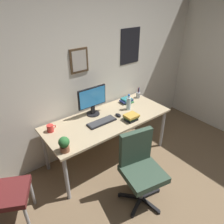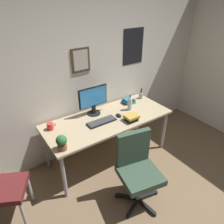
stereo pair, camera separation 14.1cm
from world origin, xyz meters
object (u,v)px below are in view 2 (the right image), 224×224
office_chair (137,166)px  potted_plant (62,142)px  keyboard (102,122)px  pen_cup (141,95)px  computer_mouse (119,115)px  book_stack_left (129,101)px  water_bottle (130,104)px  book_stack_right (131,117)px  coffee_mug_near (50,126)px  monitor (93,99)px

office_chair → potted_plant: office_chair is taller
keyboard → pen_cup: (0.98, 0.28, 0.04)m
office_chair → pen_cup: bearing=47.6°
computer_mouse → book_stack_left: book_stack_left is taller
keyboard → water_bottle: 0.58m
book_stack_left → book_stack_right: book_stack_right is taller
keyboard → coffee_mug_near: 0.70m
keyboard → potted_plant: size_ratio=2.21×
office_chair → book_stack_right: office_chair is taller
office_chair → pen_cup: office_chair is taller
computer_mouse → book_stack_left: 0.48m
monitor → book_stack_left: size_ratio=2.20×
computer_mouse → book_stack_right: size_ratio=0.57×
book_stack_left → book_stack_right: size_ratio=1.09×
coffee_mug_near → book_stack_left: (1.36, 0.02, -0.01)m
coffee_mug_near → monitor: bearing=3.2°
keyboard → water_bottle: bearing=6.8°
book_stack_left → water_bottle: bearing=-124.4°
monitor → book_stack_left: (0.66, -0.02, -0.20)m
keyboard → water_bottle: water_bottle is taller
monitor → pen_cup: monitor is taller
monitor → water_bottle: monitor is taller
water_bottle → potted_plant: water_bottle is taller
monitor → computer_mouse: size_ratio=4.18×
computer_mouse → coffee_mug_near: (-0.96, 0.25, 0.03)m
monitor → coffee_mug_near: (-0.70, -0.04, -0.19)m
potted_plant → pen_cup: pen_cup is taller
keyboard → potted_plant: 0.74m
water_bottle → book_stack_left: size_ratio=1.21×
office_chair → book_stack_right: 0.76m
keyboard → book_stack_right: size_ratio=2.24×
potted_plant → pen_cup: size_ratio=0.98×
computer_mouse → book_stack_left: size_ratio=0.53×
computer_mouse → water_bottle: water_bottle is taller
pen_cup → water_bottle: bearing=-153.0°
office_chair → computer_mouse: bearing=69.0°
office_chair → coffee_mug_near: office_chair is taller
keyboard → book_stack_left: book_stack_left is taller
water_bottle → potted_plant: bearing=-166.5°
potted_plant → computer_mouse: bearing=13.3°
water_bottle → book_stack_left: 0.25m
book_stack_left → book_stack_right: 0.56m
office_chair → book_stack_right: (0.39, 0.61, 0.25)m
potted_plant → keyboard: bearing=18.8°
water_bottle → potted_plant: (-1.26, -0.30, -0.00)m
pen_cup → book_stack_left: bearing=-177.2°
keyboard → book_stack_right: bearing=-26.9°
keyboard → book_stack_right: 0.43m
book_stack_left → book_stack_right: bearing=-124.5°
keyboard → monitor: bearing=82.5°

